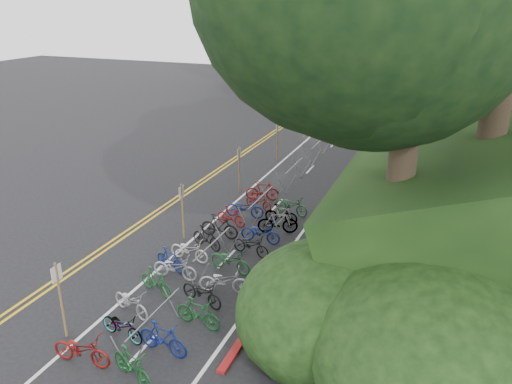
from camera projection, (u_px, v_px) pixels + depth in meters
ground at (99, 294)px, 17.52m from camera, size 120.00×120.00×0.00m
road_markings at (233, 197)px, 26.03m from camera, size 7.47×80.00×0.01m
red_curb at (337, 197)px, 25.90m from camera, size 0.25×28.00×0.10m
embankment at (493, 132)px, 28.56m from camera, size 14.30×48.14×9.11m
bike_rack_front at (155, 321)px, 14.81m from camera, size 1.09×2.91×1.06m
bike_racks_rest at (294, 171)px, 27.41m from camera, size 1.14×23.00×1.17m
signpost_near at (60, 295)px, 14.85m from camera, size 0.08×0.40×2.56m
signposts_rest at (260, 151)px, 28.90m from camera, size 0.08×18.40×2.50m
bike_front at (170, 259)px, 18.97m from camera, size 0.84×1.54×0.89m
bike_valet at (216, 254)px, 19.32m from camera, size 3.52×15.22×1.07m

